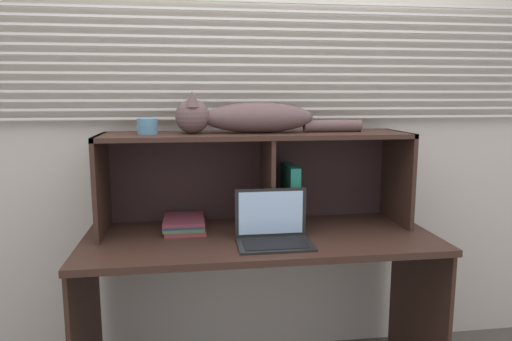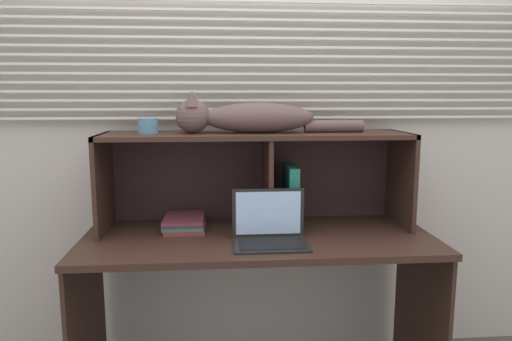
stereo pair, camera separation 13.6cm
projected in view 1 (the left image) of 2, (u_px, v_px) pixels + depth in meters
The scene contains 8 objects.
back_panel_with_blinds at pixel (250, 122), 2.45m from camera, with size 4.40×0.08×2.50m.
desk at pixel (260, 264), 2.19m from camera, with size 1.61×0.66×0.76m.
hutch_shelf_unit at pixel (256, 160), 2.28m from camera, with size 1.46×0.37×0.46m.
cat at pixel (246, 117), 2.21m from camera, with size 0.89×0.17×0.19m.
laptop at pixel (273, 231), 2.05m from camera, with size 0.32×0.21×0.23m.
binder_upright at pixel (290, 196), 2.30m from camera, with size 0.05×0.24×0.30m, color #1F7966.
book_stack at pixel (184, 224), 2.25m from camera, with size 0.20×0.26×0.06m.
small_basket at pixel (147, 126), 2.15m from camera, with size 0.09×0.09×0.07m, color teal.
Camera 1 is at (-0.32, -1.89, 1.40)m, focal length 32.92 mm.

